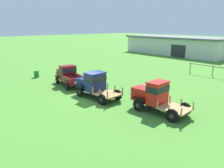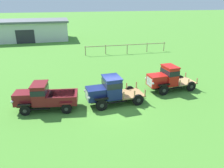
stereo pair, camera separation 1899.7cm
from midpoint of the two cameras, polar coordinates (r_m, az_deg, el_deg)
The scene contains 6 objects.
ground_plane at distance 15.24m, azimuth 22.40°, elevation -13.32°, with size 240.00×240.00×0.00m, color #47842D.
farm_shed at distance 47.68m, azimuth 26.70°, elevation 7.43°, with size 22.24×7.93×3.81m.
vintage_truck_foreground_near at distance 17.92m, azimuth 10.14°, elevation -4.50°, with size 4.78×2.49×2.04m.
vintage_truck_second_in_line at distance 15.27m, azimuth 23.57°, elevation -8.50°, with size 4.68×2.23×2.24m.
vintage_truck_midrow_center at distance 15.45m, azimuth 45.10°, elevation -11.60°, with size 4.60×2.22×2.28m.
oil_drum_beside_row at distance 21.33m, azimuth -4.17°, elevation -2.85°, with size 0.62×0.62×0.80m.
Camera 1 is at (14.87, -10.21, 6.11)m, focal length 35.00 mm.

